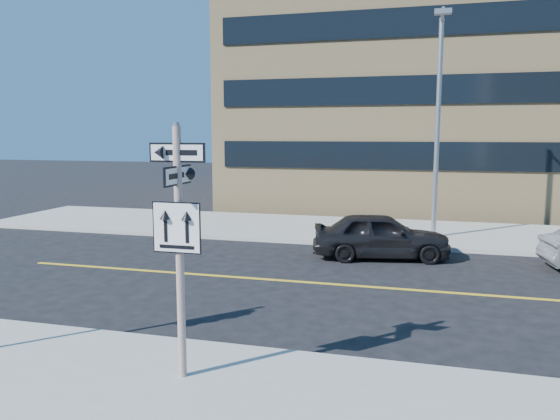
% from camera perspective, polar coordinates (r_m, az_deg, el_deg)
% --- Properties ---
extents(ground, '(120.00, 120.00, 0.00)m').
position_cam_1_polar(ground, '(11.54, -4.67, -12.50)').
color(ground, black).
rests_on(ground, ground).
extents(sign_pole, '(0.92, 0.92, 4.06)m').
position_cam_1_polar(sign_pole, '(8.64, -10.52, -2.82)').
color(sign_pole, silver).
rests_on(sign_pole, near_sidewalk).
extents(parked_car_a, '(2.57, 4.65, 1.50)m').
position_cam_1_polar(parked_car_a, '(18.02, 10.50, -2.63)').
color(parked_car_a, black).
rests_on(parked_car_a, ground).
extents(streetlight_a, '(0.55, 2.25, 8.00)m').
position_cam_1_polar(streetlight_a, '(20.93, 16.20, 9.67)').
color(streetlight_a, gray).
rests_on(streetlight_a, far_sidewalk).
extents(building_brick, '(18.00, 18.00, 18.00)m').
position_cam_1_polar(building_brick, '(35.54, 12.76, 15.86)').
color(building_brick, tan).
rests_on(building_brick, ground).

